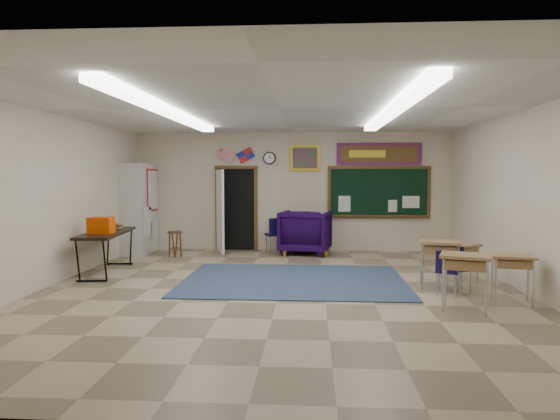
# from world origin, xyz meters

# --- Properties ---
(floor) EXTENTS (9.00, 9.00, 0.00)m
(floor) POSITION_xyz_m (0.00, 0.00, 0.00)
(floor) COLOR tan
(floor) RESTS_ON ground
(back_wall) EXTENTS (8.00, 0.04, 3.00)m
(back_wall) POSITION_xyz_m (0.00, 4.50, 1.50)
(back_wall) COLOR beige
(back_wall) RESTS_ON floor
(front_wall) EXTENTS (8.00, 0.04, 3.00)m
(front_wall) POSITION_xyz_m (0.00, -4.50, 1.50)
(front_wall) COLOR beige
(front_wall) RESTS_ON floor
(left_wall) EXTENTS (0.04, 9.00, 3.00)m
(left_wall) POSITION_xyz_m (-4.00, 0.00, 1.50)
(left_wall) COLOR beige
(left_wall) RESTS_ON floor
(right_wall) EXTENTS (0.04, 9.00, 3.00)m
(right_wall) POSITION_xyz_m (4.00, 0.00, 1.50)
(right_wall) COLOR beige
(right_wall) RESTS_ON floor
(ceiling) EXTENTS (8.00, 9.00, 0.04)m
(ceiling) POSITION_xyz_m (0.00, 0.00, 3.00)
(ceiling) COLOR silver
(ceiling) RESTS_ON back_wall
(area_rug) EXTENTS (4.00, 3.00, 0.02)m
(area_rug) POSITION_xyz_m (0.20, 0.80, 0.01)
(area_rug) COLOR #2F4359
(area_rug) RESTS_ON floor
(fluorescent_strips) EXTENTS (3.86, 6.00, 0.10)m
(fluorescent_strips) POSITION_xyz_m (0.00, 0.00, 2.94)
(fluorescent_strips) COLOR white
(fluorescent_strips) RESTS_ON ceiling
(doorway) EXTENTS (1.10, 0.89, 2.16)m
(doorway) POSITION_xyz_m (-1.50, 4.35, 1.06)
(doorway) COLOR black
(doorway) RESTS_ON back_wall
(chalkboard) EXTENTS (2.55, 0.14, 1.30)m
(chalkboard) POSITION_xyz_m (2.20, 4.46, 1.46)
(chalkboard) COLOR #553718
(chalkboard) RESTS_ON back_wall
(bulletin_board) EXTENTS (2.10, 0.05, 0.55)m
(bulletin_board) POSITION_xyz_m (2.20, 4.47, 2.45)
(bulletin_board) COLOR red
(bulletin_board) RESTS_ON back_wall
(framed_art_print) EXTENTS (0.75, 0.05, 0.65)m
(framed_art_print) POSITION_xyz_m (0.35, 4.47, 2.35)
(framed_art_print) COLOR #AD9121
(framed_art_print) RESTS_ON back_wall
(wall_clock) EXTENTS (0.32, 0.05, 0.32)m
(wall_clock) POSITION_xyz_m (-0.55, 4.47, 2.35)
(wall_clock) COLOR black
(wall_clock) RESTS_ON back_wall
(wall_flags) EXTENTS (1.16, 0.06, 0.70)m
(wall_flags) POSITION_xyz_m (-1.40, 4.44, 2.48)
(wall_flags) COLOR red
(wall_flags) RESTS_ON back_wall
(storage_cabinet) EXTENTS (0.59, 1.25, 2.20)m
(storage_cabinet) POSITION_xyz_m (-3.71, 3.85, 1.10)
(storage_cabinet) COLOR #B8B8B3
(storage_cabinet) RESTS_ON floor
(wingback_armchair) EXTENTS (1.35, 1.37, 1.07)m
(wingback_armchair) POSITION_xyz_m (0.38, 3.96, 0.53)
(wingback_armchair) COLOR black
(wingback_armchair) RESTS_ON floor
(student_chair_reading) EXTENTS (0.57, 0.57, 0.88)m
(student_chair_reading) POSITION_xyz_m (-0.37, 3.94, 0.44)
(student_chair_reading) COLOR #0B0832
(student_chair_reading) RESTS_ON floor
(student_chair_desk_a) EXTENTS (0.47, 0.47, 0.73)m
(student_chair_desk_a) POSITION_xyz_m (2.70, -0.10, 0.36)
(student_chair_desk_a) COLOR #0B0832
(student_chair_desk_a) RESTS_ON floor
(student_chair_desk_b) EXTENTS (0.43, 0.43, 0.72)m
(student_chair_desk_b) POSITION_xyz_m (2.94, 0.10, 0.36)
(student_chair_desk_b) COLOR #0B0832
(student_chair_desk_b) RESTS_ON floor
(student_desk_front_left) EXTENTS (0.76, 0.62, 0.81)m
(student_desk_front_left) POSITION_xyz_m (2.69, 0.34, 0.45)
(student_desk_front_left) COLOR #A1764B
(student_desk_front_left) RESTS_ON floor
(student_desk_front_right) EXTENTS (0.74, 0.71, 0.71)m
(student_desk_front_right) POSITION_xyz_m (3.15, 0.72, 0.40)
(student_desk_front_right) COLOR #A1764B
(student_desk_front_right) RESTS_ON floor
(student_desk_back_left) EXTENTS (0.80, 0.70, 0.81)m
(student_desk_back_left) POSITION_xyz_m (2.69, -1.08, 0.45)
(student_desk_back_left) COLOR #A1764B
(student_desk_back_left) RESTS_ON floor
(student_desk_back_right) EXTENTS (0.69, 0.57, 0.73)m
(student_desk_back_right) POSITION_xyz_m (3.52, -0.60, 0.41)
(student_desk_back_right) COLOR #A1764B
(student_desk_back_right) RESTS_ON floor
(folding_table) EXTENTS (0.84, 2.02, 1.12)m
(folding_table) POSITION_xyz_m (-3.50, 1.31, 0.44)
(folding_table) COLOR black
(folding_table) RESTS_ON floor
(wooden_stool) EXTENTS (0.34, 0.34, 0.61)m
(wooden_stool) POSITION_xyz_m (-2.67, 3.25, 0.31)
(wooden_stool) COLOR #543219
(wooden_stool) RESTS_ON floor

